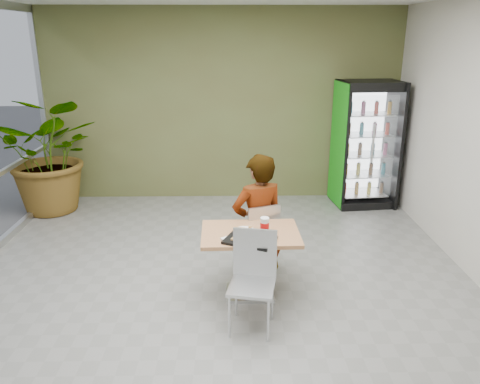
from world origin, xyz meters
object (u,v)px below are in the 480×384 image
(cafeteria_tray, at_px, (250,240))
(chair_near, at_px, (253,271))
(soda_cup, at_px, (265,226))
(potted_plant, at_px, (52,155))
(beverage_fridge, at_px, (366,145))
(dining_table, at_px, (250,250))
(seated_woman, at_px, (258,227))
(chair_far, at_px, (261,233))

(cafeteria_tray, bearing_deg, chair_near, -85.68)
(soda_cup, bearing_deg, potted_plant, 139.59)
(soda_cup, xyz_separation_m, beverage_fridge, (1.87, 2.96, 0.20))
(cafeteria_tray, relative_size, potted_plant, 0.26)
(dining_table, xyz_separation_m, cafeteria_tray, (-0.01, -0.24, 0.23))
(dining_table, bearing_deg, cafeteria_tray, -93.42)
(dining_table, height_order, chair_near, chair_near)
(cafeteria_tray, relative_size, beverage_fridge, 0.24)
(seated_woman, xyz_separation_m, cafeteria_tray, (-0.13, -0.76, 0.18))
(chair_far, xyz_separation_m, beverage_fridge, (1.87, 2.45, 0.51))
(beverage_fridge, bearing_deg, potted_plant, 176.26)
(chair_near, xyz_separation_m, seated_woman, (0.10, 1.06, 0.02))
(soda_cup, bearing_deg, cafeteria_tray, -127.50)
(seated_woman, distance_m, beverage_fridge, 3.11)
(cafeteria_tray, distance_m, potted_plant, 4.24)
(seated_woman, bearing_deg, potted_plant, -55.01)
(dining_table, xyz_separation_m, chair_near, (0.01, -0.54, 0.03))
(chair_far, xyz_separation_m, soda_cup, (0.00, -0.51, 0.31))
(chair_far, distance_m, chair_near, 1.03)
(chair_far, relative_size, beverage_fridge, 0.43)
(chair_far, height_order, soda_cup, soda_cup)
(beverage_fridge, bearing_deg, chair_near, -126.31)
(potted_plant, bearing_deg, chair_near, -46.59)
(beverage_fridge, bearing_deg, soda_cup, -128.53)
(chair_near, relative_size, beverage_fridge, 0.47)
(chair_near, bearing_deg, cafeteria_tray, 105.07)
(soda_cup, bearing_deg, seated_woman, 93.93)
(dining_table, height_order, chair_far, chair_far)
(potted_plant, bearing_deg, soda_cup, -40.41)
(dining_table, bearing_deg, soda_cup, -8.82)
(chair_near, height_order, beverage_fridge, beverage_fridge)
(cafeteria_tray, distance_m, beverage_fridge, 3.78)
(chair_near, relative_size, soda_cup, 5.64)
(dining_table, xyz_separation_m, beverage_fridge, (2.02, 2.94, 0.49))
(dining_table, height_order, beverage_fridge, beverage_fridge)
(cafeteria_tray, bearing_deg, dining_table, 86.58)
(cafeteria_tray, bearing_deg, soda_cup, 52.50)
(soda_cup, bearing_deg, chair_far, 90.55)
(dining_table, xyz_separation_m, potted_plant, (-3.06, 2.71, 0.40))
(dining_table, relative_size, soda_cup, 6.15)
(cafeteria_tray, bearing_deg, beverage_fridge, 57.37)
(cafeteria_tray, bearing_deg, potted_plant, 135.97)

